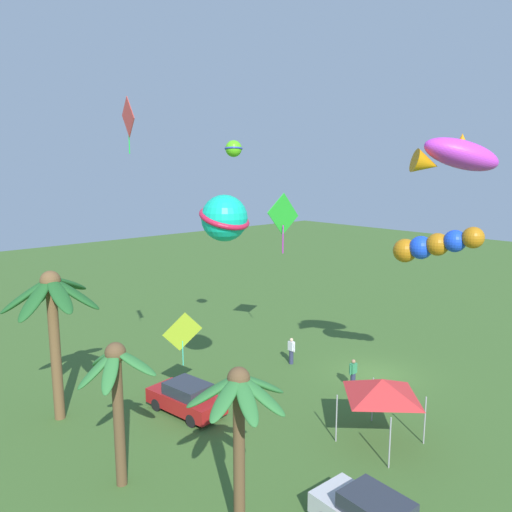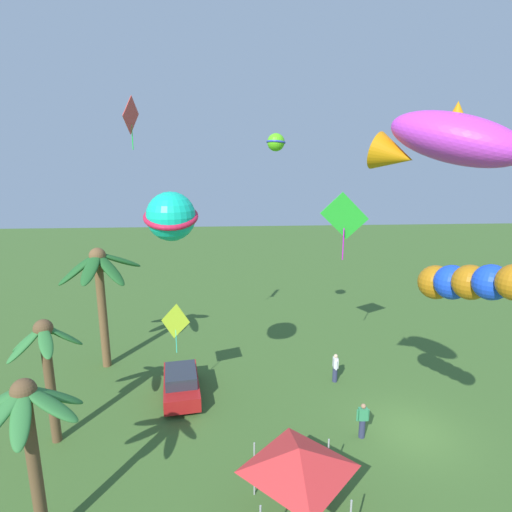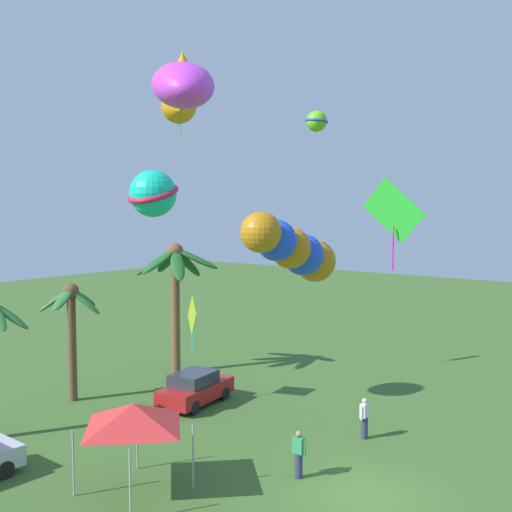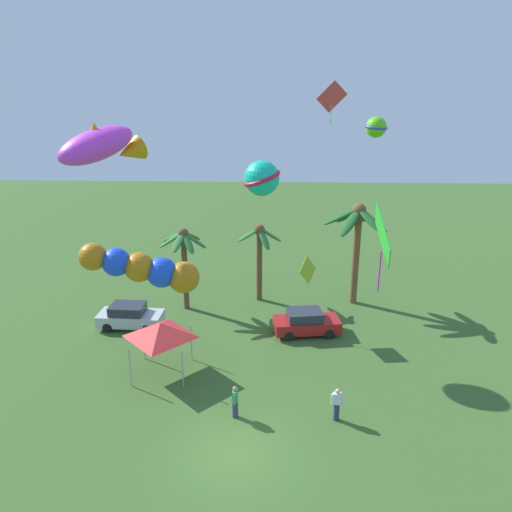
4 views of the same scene
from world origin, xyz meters
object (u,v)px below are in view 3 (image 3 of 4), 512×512
parked_car_0 (195,388)px  kite_ball_4 (153,194)px  kite_diamond_1 (394,212)px  kite_diamond_3 (180,107)px  palm_tree_2 (174,274)px  spectator_0 (365,418)px  kite_ball_0 (317,121)px  kite_tube_6 (294,250)px  spectator_1 (299,454)px  festival_tent (133,416)px  kite_fish_5 (182,88)px  kite_diamond_2 (192,316)px  palm_tree_1 (71,315)px

parked_car_0 → kite_ball_4: kite_ball_4 is taller
kite_diamond_1 → kite_diamond_3: 11.49m
palm_tree_2 → spectator_0: bearing=-101.6°
kite_ball_0 → kite_ball_4: (-4.97, 4.64, -3.03)m
kite_ball_4 → kite_tube_6: size_ratio=0.53×
kite_tube_6 → kite_diamond_1: bearing=8.6°
spectator_0 → kite_diamond_3: kite_diamond_3 is taller
spectator_0 → kite_ball_0: bearing=65.9°
parked_car_0 → kite_tube_6: 13.87m
spectator_1 → festival_tent: bearing=139.1°
festival_tent → kite_tube_6: size_ratio=0.67×
kite_fish_5 → kite_ball_4: bearing=51.3°
spectator_1 → kite_diamond_1: (5.77, -0.50, 7.92)m
kite_diamond_2 → parked_car_0: bearing=-85.9°
palm_tree_1 → kite_diamond_1: kite_diamond_1 is taller
kite_diamond_2 → spectator_1: bearing=-114.0°
palm_tree_2 → spectator_0: 13.77m
kite_tube_6 → parked_car_0: bearing=55.7°
festival_tent → kite_diamond_2: 9.12m
palm_tree_1 → parked_car_0: bearing=-58.9°
festival_tent → kite_fish_5: (-0.96, -3.16, 9.52)m
spectator_1 → kite_diamond_3: 16.80m
palm_tree_2 → spectator_1: bearing=-119.3°
spectator_0 → festival_tent: bearing=157.6°
parked_car_0 → palm_tree_1: bearing=121.1°
parked_car_0 → kite_ball_0: bearing=-65.1°
kite_diamond_2 → kite_tube_6: 12.64m
kite_diamond_3 → kite_ball_4: size_ratio=1.05×
palm_tree_1 → spectator_0: size_ratio=3.43×
kite_ball_0 → kite_diamond_1: (-0.16, -3.63, -3.75)m
palm_tree_2 → parked_car_0: palm_tree_2 is taller
kite_fish_5 → festival_tent: bearing=73.1°
kite_fish_5 → palm_tree_1: bearing=65.8°
palm_tree_1 → parked_car_0: palm_tree_1 is taller
kite_ball_4 → kite_fish_5: size_ratio=0.63×
palm_tree_1 → parked_car_0: size_ratio=1.33×
spectator_1 → festival_tent: 5.58m
kite_fish_5 → kite_tube_6: 5.08m
palm_tree_1 → kite_fish_5: kite_fish_5 is taller
festival_tent → kite_fish_5: 10.07m
palm_tree_1 → palm_tree_2: palm_tree_2 is taller
spectator_1 → kite_ball_0: size_ratio=1.16×
parked_car_0 → kite_ball_4: bearing=-174.3°
spectator_0 → kite_ball_4: size_ratio=0.71×
palm_tree_2 → festival_tent: bearing=-140.4°
kite_diamond_1 → spectator_1: bearing=175.0°
kite_ball_0 → kite_diamond_1: kite_ball_0 is taller
palm_tree_1 → palm_tree_2: (6.45, -0.24, 1.36)m
palm_tree_1 → kite_tube_6: (-3.75, -14.79, 3.83)m
kite_ball_0 → kite_diamond_2: (-2.29, 5.05, -8.47)m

